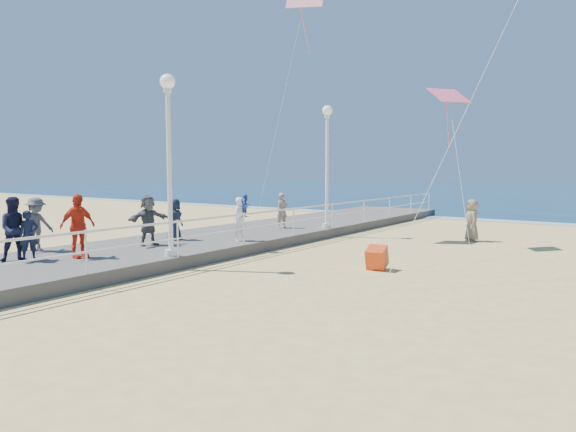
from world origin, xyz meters
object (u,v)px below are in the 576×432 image
Objects in this scene: spectator_2 at (36,224)px; spectator_4 at (175,219)px; spectator_0 at (29,235)px; spectator_7 at (16,229)px; beach_walker_c at (472,220)px; lamp_post_mid at (169,146)px; spectator_6 at (282,211)px; spectator_3 at (78,226)px; woman_holding_toddler at (240,219)px; spectator_5 at (148,220)px; toddler_held at (246,206)px; box_kite at (377,260)px; lamp_post_far at (327,153)px.

spectator_4 is at bearing -25.40° from spectator_2.
spectator_7 reaches higher than spectator_0.
spectator_4 is 0.87× the size of beach_walker_c.
lamp_post_mid reaches higher than spectator_6.
beach_walker_c is (7.61, 13.03, -0.46)m from spectator_3.
beach_walker_c is at bearing -34.54° from woman_holding_toddler.
spectator_3 is at bearing -161.64° from spectator_5.
spectator_4 is (-2.13, -1.18, -0.03)m from woman_holding_toddler.
spectator_3 is at bearing -93.80° from spectator_2.
spectator_2 is at bearing -177.98° from spectator_6.
toddler_held is 0.54× the size of spectator_6.
box_kite is at bearing -33.07° from beach_walker_c.
spectator_0 is 0.94× the size of spectator_4.
lamp_post_mid is at bearing -154.21° from box_kite.
spectator_7 is (-0.10, -0.31, 0.20)m from spectator_0.
spectator_0 is at bearing -135.82° from lamp_post_mid.
woman_holding_toddler reaches higher than spectator_6.
spectator_6 is at bearing 15.63° from spectator_7.
toddler_held is (0.15, 0.15, 0.48)m from woman_holding_toddler.
toddler_held is (-0.28, 3.82, -2.00)m from lamp_post_mid.
box_kite is at bearing -96.31° from spectator_4.
lamp_post_far is 3.38× the size of woman_holding_toddler.
beach_walker_c is at bearing -25.80° from spectator_5.
spectator_2 is (-3.76, -5.45, 0.06)m from woman_holding_toddler.
lamp_post_far is 3.06× the size of beach_walker_c.
spectator_3 reaches higher than spectator_4.
spectator_5 is (-2.01, -2.75, -0.41)m from toddler_held.
spectator_7 is (-2.93, -12.06, -2.35)m from lamp_post_far.
spectator_4 is at bearing 178.60° from box_kite.
beach_walker_c is at bearing -8.11° from spectator_7.
woman_holding_toddler is at bearing 169.12° from box_kite.
spectator_7 reaches higher than spectator_4.
toddler_held is 5.51m from box_kite.
spectator_0 is 0.83× the size of spectator_5.
spectator_3 is (-1.97, -10.76, -2.33)m from lamp_post_far.
spectator_4 is at bearing 123.05° from woman_holding_toddler.
spectator_3 is (0.86, 0.99, 0.22)m from spectator_0.
lamp_post_far is 12.35m from spectator_0.
spectator_3 is at bearing -22.47° from spectator_0.
spectator_4 is (-2.55, -6.51, -2.50)m from lamp_post_far.
beach_walker_c is at bearing -47.26° from spectator_6.
box_kite is at bearing -53.56° from spectator_3.
spectator_0 is 5.25m from spectator_4.
woman_holding_toddler is 2.43m from spectator_4.
spectator_6 is at bearing -93.32° from beach_walker_c.
woman_holding_toddler is 5.55m from box_kite.
spectator_5 reaches higher than spectator_4.
beach_walker_c is (7.92, 10.20, -0.38)m from spectator_5.
lamp_post_far is at bearing 4.74° from spectator_0.
lamp_post_mid reaches higher than woman_holding_toddler.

